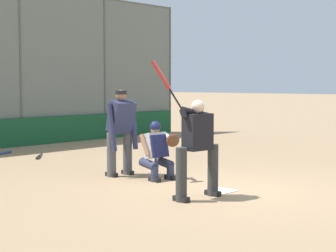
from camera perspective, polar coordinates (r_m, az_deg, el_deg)
name	(u,v)px	position (r m, az deg, el deg)	size (l,w,h in m)	color
ground_plane	(221,191)	(9.46, 5.41, -6.59)	(160.00, 160.00, 0.00)	#9E7F5B
home_plate_marker	(221,191)	(9.46, 5.41, -6.55)	(0.43, 0.43, 0.01)	white
batter_at_plate	(197,145)	(8.70, 2.94, -1.94)	(0.97, 0.71, 2.15)	#333333
catcher_behind_plate	(158,150)	(10.44, -1.04, -2.41)	(0.59, 0.73, 1.09)	#2D334C
umpire_home	(121,130)	(10.87, -4.82, -0.40)	(0.68, 0.45, 1.67)	#4C4C51
spare_bat_near_backstop	(39,157)	(13.88, -13.00, -3.05)	(0.61, 0.67, 0.07)	black
spare_bat_by_padding	(3,153)	(14.82, -16.43, -2.65)	(0.84, 0.37, 0.07)	black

